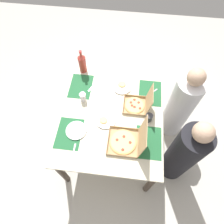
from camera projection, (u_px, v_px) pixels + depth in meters
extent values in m
plane|color=beige|center=(112.00, 139.00, 2.87)|extent=(6.00, 6.00, 0.00)
cylinder|color=#3F3328|center=(83.00, 85.00, 2.89)|extent=(0.07, 0.07, 0.74)
cylinder|color=#3F3328|center=(62.00, 172.00, 2.27)|extent=(0.07, 0.07, 0.74)
cylinder|color=#3F3328|center=(152.00, 92.00, 2.83)|extent=(0.07, 0.07, 0.74)
cylinder|color=#3F3328|center=(150.00, 183.00, 2.21)|extent=(0.07, 0.07, 0.74)
cube|color=beige|center=(112.00, 113.00, 2.22)|extent=(1.37, 1.12, 0.03)
cube|color=#236638|center=(81.00, 86.00, 2.38)|extent=(0.36, 0.26, 0.00)
cube|color=#236638|center=(69.00, 133.00, 2.07)|extent=(0.36, 0.26, 0.00)
cube|color=#236638|center=(150.00, 93.00, 2.33)|extent=(0.36, 0.26, 0.00)
cube|color=#236638|center=(149.00, 142.00, 2.02)|extent=(0.36, 0.26, 0.00)
cube|color=tan|center=(134.00, 106.00, 2.24)|extent=(0.25, 0.25, 0.01)
cube|color=tan|center=(135.00, 96.00, 2.29)|extent=(0.01, 0.25, 0.03)
cube|color=tan|center=(134.00, 114.00, 2.16)|extent=(0.01, 0.25, 0.03)
cube|color=tan|center=(124.00, 104.00, 2.23)|extent=(0.25, 0.01, 0.03)
cube|color=tan|center=(145.00, 106.00, 2.22)|extent=(0.25, 0.01, 0.03)
cylinder|color=#E0B76B|center=(134.00, 105.00, 2.23)|extent=(0.22, 0.22, 0.01)
cylinder|color=#EFD67F|center=(134.00, 105.00, 2.23)|extent=(0.20, 0.20, 0.00)
cylinder|color=red|center=(135.00, 107.00, 2.21)|extent=(0.03, 0.03, 0.00)
cylinder|color=red|center=(140.00, 108.00, 2.20)|extent=(0.03, 0.03, 0.00)
cylinder|color=red|center=(139.00, 103.00, 2.24)|extent=(0.03, 0.03, 0.00)
cylinder|color=red|center=(134.00, 100.00, 2.26)|extent=(0.03, 0.03, 0.00)
cylinder|color=red|center=(131.00, 102.00, 2.24)|extent=(0.03, 0.03, 0.00)
cylinder|color=red|center=(132.00, 105.00, 2.22)|extent=(0.03, 0.03, 0.00)
cube|color=tan|center=(149.00, 99.00, 2.10)|extent=(0.25, 0.04, 0.25)
cube|color=tan|center=(123.00, 142.00, 2.02)|extent=(0.31, 0.31, 0.01)
cube|color=tan|center=(124.00, 128.00, 2.08)|extent=(0.01, 0.31, 0.03)
cube|color=tan|center=(122.00, 156.00, 1.93)|extent=(0.01, 0.31, 0.03)
cube|color=tan|center=(108.00, 140.00, 2.02)|extent=(0.31, 0.01, 0.03)
cube|color=tan|center=(138.00, 143.00, 2.00)|extent=(0.31, 0.01, 0.03)
cylinder|color=#E0B76B|center=(123.00, 142.00, 2.02)|extent=(0.27, 0.27, 0.01)
cylinder|color=#EFD67F|center=(123.00, 141.00, 2.01)|extent=(0.24, 0.24, 0.00)
cylinder|color=red|center=(123.00, 150.00, 1.96)|extent=(0.03, 0.03, 0.00)
cylinder|color=red|center=(130.00, 143.00, 2.00)|extent=(0.03, 0.03, 0.00)
cylinder|color=red|center=(124.00, 137.00, 2.03)|extent=(0.03, 0.03, 0.00)
cylinder|color=red|center=(117.00, 140.00, 2.01)|extent=(0.03, 0.03, 0.00)
cube|color=tan|center=(143.00, 137.00, 1.85)|extent=(0.31, 0.05, 0.31)
cylinder|color=white|center=(76.00, 131.00, 2.08)|extent=(0.21, 0.21, 0.01)
cylinder|color=white|center=(76.00, 130.00, 2.08)|extent=(0.22, 0.22, 0.01)
cylinder|color=white|center=(106.00, 120.00, 2.15)|extent=(0.21, 0.21, 0.01)
cylinder|color=white|center=(106.00, 120.00, 2.14)|extent=(0.22, 0.22, 0.01)
cylinder|color=#E0B76B|center=(103.00, 120.00, 2.13)|extent=(0.09, 0.09, 0.01)
cylinder|color=#EFD67F|center=(103.00, 120.00, 2.12)|extent=(0.08, 0.08, 0.00)
cylinder|color=white|center=(122.00, 87.00, 2.37)|extent=(0.22, 0.22, 0.01)
cylinder|color=white|center=(122.00, 87.00, 2.36)|extent=(0.23, 0.23, 0.01)
cylinder|color=#E0B76B|center=(122.00, 84.00, 2.37)|extent=(0.09, 0.09, 0.01)
cylinder|color=#EFD67F|center=(122.00, 84.00, 2.36)|extent=(0.08, 0.08, 0.00)
cylinder|color=#B2382D|center=(83.00, 64.00, 2.41)|extent=(0.09, 0.09, 0.22)
cone|color=#B2382D|center=(81.00, 57.00, 2.30)|extent=(0.09, 0.09, 0.04)
cylinder|color=#B2382D|center=(81.00, 54.00, 2.26)|extent=(0.03, 0.03, 0.06)
cylinder|color=red|center=(80.00, 51.00, 2.23)|extent=(0.03, 0.03, 0.01)
cylinder|color=#333338|center=(149.00, 118.00, 2.12)|extent=(0.08, 0.08, 0.09)
cylinder|color=silver|center=(83.00, 97.00, 2.24)|extent=(0.07, 0.07, 0.11)
cube|color=#B7B7BC|center=(151.00, 93.00, 2.33)|extent=(0.14, 0.15, 0.00)
cube|color=#B7B7BC|center=(93.00, 86.00, 2.38)|extent=(0.18, 0.10, 0.00)
cube|color=#B7B7BC|center=(73.00, 154.00, 1.96)|extent=(0.21, 0.02, 0.00)
cube|color=#B7B7BC|center=(87.00, 112.00, 2.20)|extent=(0.02, 0.19, 0.00)
cylinder|color=white|center=(179.00, 108.00, 2.53)|extent=(0.32, 0.32, 1.01)
sphere|color=#D1A889|center=(196.00, 77.00, 2.01)|extent=(0.19, 0.19, 0.19)
cylinder|color=black|center=(182.00, 155.00, 2.22)|extent=(0.32, 0.32, 1.02)
sphere|color=#D1A889|center=(204.00, 132.00, 1.70)|extent=(0.19, 0.19, 0.19)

